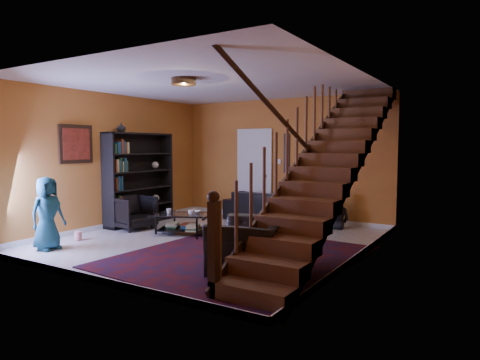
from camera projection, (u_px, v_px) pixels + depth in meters
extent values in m
plane|color=beige|center=(213.00, 241.00, 7.73)|extent=(5.50, 5.50, 0.00)
plane|color=orange|center=(281.00, 159.00, 9.95)|extent=(5.20, 0.00, 5.20)
plane|color=orange|center=(85.00, 171.00, 5.28)|extent=(5.20, 0.00, 5.20)
plane|color=orange|center=(112.00, 161.00, 8.98)|extent=(0.00, 5.50, 5.50)
plane|color=orange|center=(358.00, 167.00, 6.26)|extent=(0.00, 5.50, 5.50)
plane|color=white|center=(213.00, 84.00, 7.51)|extent=(5.50, 5.50, 0.00)
cube|color=silver|center=(281.00, 217.00, 10.05)|extent=(5.20, 0.02, 0.10)
cube|color=silver|center=(114.00, 224.00, 9.08)|extent=(0.02, 5.50, 0.10)
cube|color=orange|center=(327.00, 172.00, 6.51)|extent=(0.95, 4.92, 2.83)
cube|color=black|center=(299.00, 166.00, 6.74)|extent=(0.04, 5.02, 3.02)
cylinder|color=black|center=(302.00, 137.00, 6.69)|extent=(0.07, 4.20, 2.44)
cube|color=black|center=(214.00, 250.00, 4.76)|extent=(0.10, 0.10, 1.10)
cube|color=black|center=(140.00, 178.00, 9.42)|extent=(0.35, 1.80, 2.00)
cube|color=black|center=(140.00, 205.00, 9.46)|extent=(0.35, 1.72, 0.03)
cube|color=black|center=(140.00, 171.00, 9.40)|extent=(0.35, 1.72, 0.03)
cube|color=silver|center=(255.00, 175.00, 10.33)|extent=(0.82, 0.05, 2.05)
cube|color=maroon|center=(76.00, 144.00, 8.17)|extent=(0.04, 0.74, 0.74)
cube|color=black|center=(287.00, 153.00, 9.84)|extent=(0.14, 0.03, 0.90)
cylinder|color=#3F2814|center=(184.00, 82.00, 6.83)|extent=(0.40, 0.40, 0.10)
cube|color=#450C0E|center=(240.00, 256.00, 6.60)|extent=(3.41, 3.84, 0.02)
imported|color=black|center=(274.00, 207.00, 9.63)|extent=(2.39, 1.16, 0.67)
imported|color=black|center=(133.00, 212.00, 8.81)|extent=(0.86, 0.84, 0.69)
imported|color=black|center=(249.00, 246.00, 5.84)|extent=(1.19, 1.29, 0.71)
imported|color=black|center=(300.00, 212.00, 9.35)|extent=(0.54, 0.37, 1.43)
imported|color=black|center=(337.00, 221.00, 8.93)|extent=(0.58, 0.46, 1.20)
imported|color=navy|center=(47.00, 213.00, 7.03)|extent=(0.39, 0.60, 1.21)
cube|color=black|center=(156.00, 224.00, 8.29)|extent=(0.04, 0.04, 0.40)
cube|color=black|center=(197.00, 229.00, 7.77)|extent=(0.04, 0.04, 0.40)
cube|color=black|center=(175.00, 220.00, 8.77)|extent=(0.04, 0.04, 0.40)
cube|color=black|center=(215.00, 225.00, 8.24)|extent=(0.04, 0.04, 0.40)
cube|color=black|center=(185.00, 229.00, 8.27)|extent=(1.14, 0.91, 0.02)
cube|color=silver|center=(185.00, 214.00, 8.25)|extent=(1.22, 0.98, 0.02)
imported|color=#999999|center=(191.00, 212.00, 8.10)|extent=(0.15, 0.15, 0.10)
imported|color=#999999|center=(169.00, 211.00, 8.29)|extent=(0.10, 0.10, 0.09)
imported|color=#999999|center=(195.00, 212.00, 8.32)|extent=(0.24, 0.24, 0.05)
imported|color=#999999|center=(121.00, 128.00, 8.91)|extent=(0.18, 0.18, 0.19)
cylinder|color=red|center=(78.00, 235.00, 7.74)|extent=(0.16, 0.16, 0.15)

